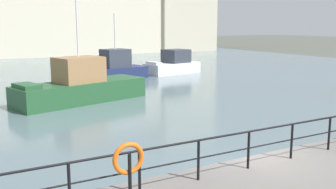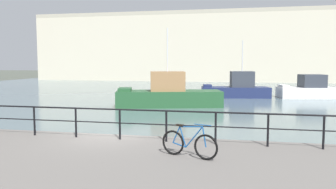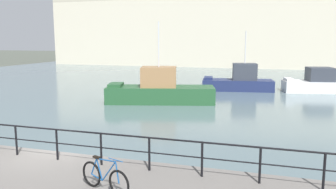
{
  "view_description": "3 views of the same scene",
  "coord_description": "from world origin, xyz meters",
  "px_view_note": "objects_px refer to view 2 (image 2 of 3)",
  "views": [
    {
      "loc": [
        -8.01,
        -8.62,
        4.82
      ],
      "look_at": [
        1.17,
        7.64,
        1.43
      ],
      "focal_mm": 41.83,
      "sensor_mm": 36.0,
      "label": 1
    },
    {
      "loc": [
        4.72,
        -11.99,
        3.56
      ],
      "look_at": [
        0.97,
        5.71,
        1.86
      ],
      "focal_mm": 36.96,
      "sensor_mm": 36.0,
      "label": 2
    },
    {
      "loc": [
        7.49,
        -10.33,
        4.89
      ],
      "look_at": [
        1.98,
        7.55,
        1.91
      ],
      "focal_mm": 36.89,
      "sensor_mm": 36.0,
      "label": 3
    }
  ],
  "objects_px": {
    "moored_cabin_cruiser": "(308,89)",
    "parked_bicycle": "(189,144)",
    "moored_small_launch": "(168,94)",
    "harbor_building": "(247,46)",
    "moored_white_yacht": "(237,88)"
  },
  "relations": [
    {
      "from": "moored_cabin_cruiser",
      "to": "moored_small_launch",
      "type": "bearing_deg",
      "value": 26.97
    },
    {
      "from": "moored_white_yacht",
      "to": "moored_small_launch",
      "type": "relative_size",
      "value": 0.8
    },
    {
      "from": "moored_cabin_cruiser",
      "to": "moored_small_launch",
      "type": "relative_size",
      "value": 0.67
    },
    {
      "from": "parked_bicycle",
      "to": "harbor_building",
      "type": "bearing_deg",
      "value": 107.4
    },
    {
      "from": "harbor_building",
      "to": "moored_white_yacht",
      "type": "xyz_separation_m",
      "value": [
        -1.31,
        -32.37,
        -5.6
      ]
    },
    {
      "from": "moored_cabin_cruiser",
      "to": "moored_small_launch",
      "type": "height_order",
      "value": "moored_small_launch"
    },
    {
      "from": "moored_cabin_cruiser",
      "to": "parked_bicycle",
      "type": "height_order",
      "value": "moored_cabin_cruiser"
    },
    {
      "from": "moored_white_yacht",
      "to": "moored_small_launch",
      "type": "xyz_separation_m",
      "value": [
        -5.29,
        -8.46,
        0.08
      ]
    },
    {
      "from": "moored_cabin_cruiser",
      "to": "moored_small_launch",
      "type": "xyz_separation_m",
      "value": [
        -12.22,
        -9.56,
        0.1
      ]
    },
    {
      "from": "moored_cabin_cruiser",
      "to": "parked_bicycle",
      "type": "relative_size",
      "value": 3.46
    },
    {
      "from": "parked_bicycle",
      "to": "moored_small_launch",
      "type": "bearing_deg",
      "value": 123.5
    },
    {
      "from": "harbor_building",
      "to": "moored_white_yacht",
      "type": "bearing_deg",
      "value": -92.32
    },
    {
      "from": "harbor_building",
      "to": "moored_small_launch",
      "type": "xyz_separation_m",
      "value": [
        -6.6,
        -40.83,
        -5.52
      ]
    },
    {
      "from": "moored_white_yacht",
      "to": "moored_cabin_cruiser",
      "type": "bearing_deg",
      "value": 179.79
    },
    {
      "from": "harbor_building",
      "to": "moored_white_yacht",
      "type": "distance_m",
      "value": 32.87
    }
  ]
}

